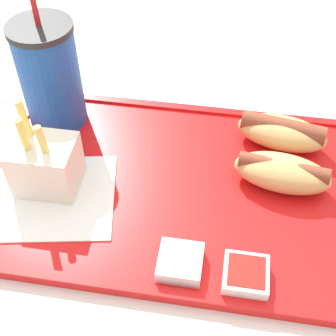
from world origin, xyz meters
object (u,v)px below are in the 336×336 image
at_px(hot_dog_far, 282,132).
at_px(sauce_cup_ketchup, 246,275).
at_px(soda_cup, 50,75).
at_px(fries_carton, 45,164).
at_px(hot_dog_near, 282,172).
at_px(sauce_cup_mayo, 180,262).

distance_m(hot_dog_far, sauce_cup_ketchup, 0.22).
distance_m(soda_cup, fries_carton, 0.13).
relative_size(hot_dog_near, sauce_cup_ketchup, 2.65).
height_order(soda_cup, hot_dog_near, soda_cup).
xyz_separation_m(hot_dog_far, sauce_cup_ketchup, (-0.04, -0.22, -0.01)).
relative_size(soda_cup, sauce_cup_ketchup, 3.89).
height_order(fries_carton, sauce_cup_mayo, fries_carton).
bearing_deg(sauce_cup_mayo, soda_cup, 133.89).
height_order(hot_dog_far, sauce_cup_ketchup, hot_dog_far).
bearing_deg(soda_cup, fries_carton, -76.89).
xyz_separation_m(hot_dog_near, sauce_cup_mayo, (-0.11, -0.14, -0.01)).
xyz_separation_m(hot_dog_near, sauce_cup_ketchup, (-0.04, -0.14, -0.01)).
xyz_separation_m(hot_dog_near, fries_carton, (-0.29, -0.05, 0.02)).
height_order(hot_dog_near, sauce_cup_ketchup, hot_dog_near).
relative_size(soda_cup, sauce_cup_mayo, 3.89).
height_order(sauce_cup_mayo, sauce_cup_ketchup, same).
xyz_separation_m(sauce_cup_mayo, sauce_cup_ketchup, (0.07, -0.00, 0.00)).
bearing_deg(hot_dog_far, fries_carton, -157.03).
xyz_separation_m(hot_dog_far, fries_carton, (-0.29, -0.12, 0.02)).
distance_m(soda_cup, sauce_cup_ketchup, 0.36).
relative_size(fries_carton, sauce_cup_mayo, 2.45).
distance_m(soda_cup, hot_dog_near, 0.33).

